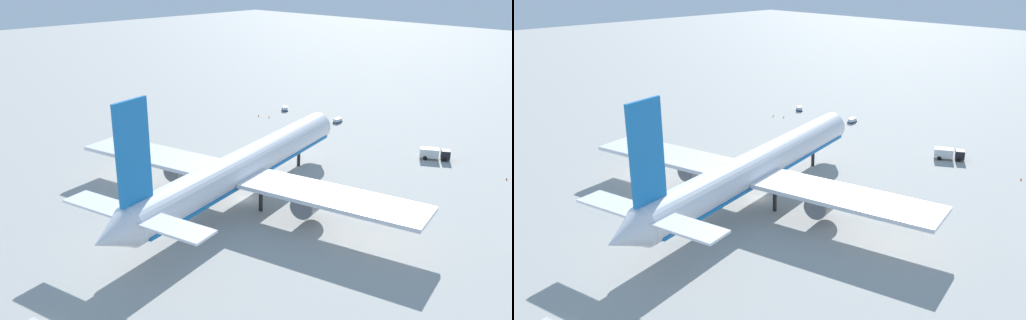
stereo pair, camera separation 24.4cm
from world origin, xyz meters
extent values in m
plane|color=#9E9E99|center=(0.00, 0.00, 0.00)|extent=(600.00, 600.00, 0.00)
cylinder|color=white|center=(0.00, 0.00, 6.65)|extent=(58.22, 18.95, 6.08)
cone|color=white|center=(30.80, 7.05, 6.65)|extent=(6.07, 6.90, 5.96)
cone|color=white|center=(-31.39, -7.19, 6.65)|extent=(7.22, 6.99, 5.78)
cube|color=#1972BF|center=(-26.48, -6.06, 16.87)|extent=(5.96, 1.83, 14.37)
cube|color=white|center=(-28.46, 0.33, 7.86)|extent=(6.86, 12.21, 0.36)
cube|color=white|center=(-25.48, -12.68, 7.86)|extent=(6.86, 12.21, 0.36)
cube|color=white|center=(-6.95, 17.28, 5.73)|extent=(15.63, 31.94, 0.70)
cylinder|color=slate|center=(-4.95, 13.01, 3.64)|extent=(6.03, 4.61, 3.49)
cube|color=white|center=(1.26, -18.58, 5.73)|extent=(15.63, 31.94, 0.70)
cylinder|color=slate|center=(1.21, -13.87, 3.36)|extent=(6.49, 5.23, 4.05)
cylinder|color=black|center=(19.90, 4.56, 1.80)|extent=(0.70, 0.70, 3.61)
cylinder|color=black|center=(-3.97, 4.26, 1.80)|extent=(0.70, 0.70, 3.61)
cylinder|color=black|center=(-1.72, -5.56, 1.80)|extent=(0.70, 0.70, 3.61)
cube|color=#1972BF|center=(0.00, 0.00, 4.97)|extent=(55.88, 18.13, 0.50)
cube|color=black|center=(45.26, -15.73, 1.36)|extent=(2.90, 2.78, 1.83)
cube|color=silver|center=(43.54, -12.76, 1.42)|extent=(3.92, 4.54, 1.94)
cube|color=black|center=(45.60, -16.31, 1.82)|extent=(1.68, 1.02, 0.80)
cylinder|color=black|center=(46.14, -15.00, 0.45)|extent=(0.71, 0.93, 0.90)
cylinder|color=black|center=(44.19, -16.13, 0.45)|extent=(0.71, 0.93, 0.90)
cylinder|color=black|center=(44.10, -11.48, 0.45)|extent=(0.71, 0.93, 0.90)
cylinder|color=black|center=(42.15, -12.61, 0.45)|extent=(0.71, 0.93, 0.90)
cube|color=#26598C|center=(51.88, 37.61, 0.28)|extent=(2.77, 2.99, 0.15)
cylinder|color=#333338|center=(50.86, 36.31, 0.28)|extent=(0.43, 0.52, 0.08)
cube|color=silver|center=(51.88, 37.61, 0.79)|extent=(2.39, 2.56, 0.88)
cylinder|color=black|center=(51.79, 36.37, 0.20)|extent=(0.34, 0.39, 0.40)
cylinder|color=black|center=(50.69, 37.24, 0.20)|extent=(0.34, 0.39, 0.40)
cylinder|color=black|center=(53.06, 37.98, 0.20)|extent=(0.34, 0.39, 0.40)
cylinder|color=black|center=(51.96, 38.85, 0.20)|extent=(0.34, 0.39, 0.40)
cube|color=#26598C|center=(52.67, 19.07, 0.28)|extent=(3.08, 1.75, 0.15)
cylinder|color=#333338|center=(54.43, 19.28, 0.28)|extent=(0.61, 0.15, 0.08)
cube|color=silver|center=(52.67, 19.07, 0.77)|extent=(2.60, 1.55, 0.84)
cylinder|color=black|center=(53.70, 19.90, 0.20)|extent=(0.41, 0.17, 0.40)
cylinder|color=black|center=(53.87, 18.51, 0.20)|extent=(0.41, 0.17, 0.40)
cylinder|color=black|center=(51.48, 19.63, 0.20)|extent=(0.41, 0.17, 0.40)
cylinder|color=black|center=(51.65, 18.24, 0.20)|extent=(0.41, 0.17, 0.40)
cone|color=orange|center=(41.78, 38.31, 0.28)|extent=(0.36, 0.36, 0.55)
cone|color=orange|center=(43.11, -29.95, 0.28)|extent=(0.36, 0.36, 0.55)
cone|color=orange|center=(39.83, 13.53, 0.28)|extent=(0.36, 0.36, 0.55)
cone|color=orange|center=(42.93, 35.34, 0.28)|extent=(0.36, 0.36, 0.55)
camera|label=1|loc=(-63.38, -66.40, 40.72)|focal=38.44mm
camera|label=2|loc=(-63.20, -66.58, 40.72)|focal=38.44mm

